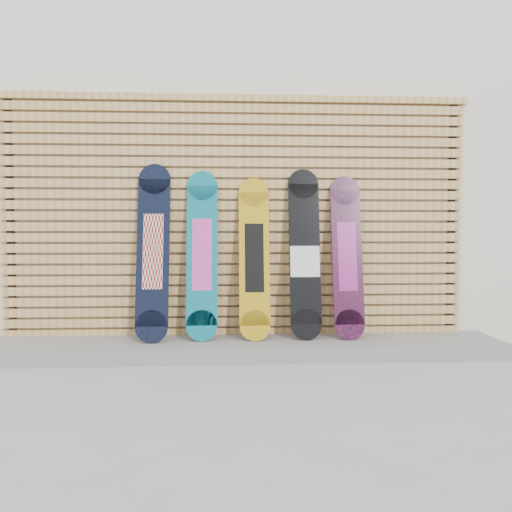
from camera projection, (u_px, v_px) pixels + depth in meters
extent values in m
plane|color=#99999C|center=(259.00, 377.00, 3.65)|extent=(80.00, 80.00, 0.00)
cube|color=silver|center=(279.00, 179.00, 7.07)|extent=(12.00, 5.00, 3.60)
cube|color=gray|center=(237.00, 347.00, 4.32)|extent=(4.60, 0.70, 0.12)
cube|color=tan|center=(236.00, 332.00, 4.60)|extent=(4.20, 0.05, 0.08)
cube|color=tan|center=(236.00, 321.00, 4.60)|extent=(4.20, 0.05, 0.08)
cube|color=tan|center=(236.00, 311.00, 4.59)|extent=(4.20, 0.05, 0.07)
cube|color=tan|center=(236.00, 300.00, 4.59)|extent=(4.20, 0.05, 0.07)
cube|color=tan|center=(236.00, 290.00, 4.58)|extent=(4.20, 0.05, 0.07)
cube|color=tan|center=(236.00, 280.00, 4.58)|extent=(4.20, 0.05, 0.07)
cube|color=tan|center=(236.00, 269.00, 4.57)|extent=(4.20, 0.05, 0.07)
cube|color=tan|center=(236.00, 258.00, 4.57)|extent=(4.20, 0.05, 0.07)
cube|color=tan|center=(236.00, 248.00, 4.56)|extent=(4.20, 0.05, 0.07)
cube|color=tan|center=(236.00, 237.00, 4.56)|extent=(4.20, 0.05, 0.08)
cube|color=tan|center=(236.00, 227.00, 4.55)|extent=(4.20, 0.05, 0.08)
cube|color=tan|center=(236.00, 216.00, 4.55)|extent=(4.20, 0.05, 0.08)
cube|color=tan|center=(236.00, 205.00, 4.54)|extent=(4.20, 0.05, 0.08)
cube|color=tan|center=(236.00, 195.00, 4.54)|extent=(4.20, 0.05, 0.08)
cube|color=tan|center=(236.00, 184.00, 4.53)|extent=(4.20, 0.05, 0.08)
cube|color=tan|center=(236.00, 173.00, 4.53)|extent=(4.20, 0.05, 0.08)
cube|color=tan|center=(236.00, 163.00, 4.52)|extent=(4.20, 0.05, 0.08)
cube|color=tan|center=(236.00, 152.00, 4.52)|extent=(4.20, 0.05, 0.08)
cube|color=tan|center=(236.00, 141.00, 4.51)|extent=(4.20, 0.05, 0.08)
cube|color=tan|center=(236.00, 130.00, 4.51)|extent=(4.20, 0.05, 0.08)
cube|color=tan|center=(236.00, 119.00, 4.50)|extent=(4.20, 0.05, 0.08)
cube|color=tan|center=(236.00, 108.00, 4.50)|extent=(4.20, 0.05, 0.08)
cube|color=black|center=(11.00, 226.00, 4.47)|extent=(0.06, 0.04, 2.23)
cube|color=black|center=(451.00, 226.00, 4.68)|extent=(0.06, 0.04, 2.23)
cube|color=tan|center=(236.00, 98.00, 4.49)|extent=(4.26, 0.07, 0.06)
cube|color=black|center=(153.00, 251.00, 4.33)|extent=(0.28, 0.29, 1.27)
cylinder|color=black|center=(151.00, 327.00, 4.22)|extent=(0.28, 0.08, 0.28)
cylinder|color=black|center=(155.00, 179.00, 4.43)|extent=(0.28, 0.08, 0.28)
cube|color=silver|center=(153.00, 251.00, 4.33)|extent=(0.17, 0.16, 0.65)
cube|color=#0D6A7E|center=(202.00, 254.00, 4.37)|extent=(0.27, 0.25, 1.22)
cylinder|color=#0D6A7E|center=(202.00, 326.00, 4.29)|extent=(0.27, 0.07, 0.27)
cylinder|color=#0D6A7E|center=(202.00, 186.00, 4.46)|extent=(0.27, 0.07, 0.27)
cube|color=#F155B9|center=(202.00, 254.00, 4.37)|extent=(0.17, 0.14, 0.63)
cube|color=#BB9214|center=(254.00, 258.00, 4.39)|extent=(0.27, 0.26, 1.17)
cylinder|color=#BB9214|center=(255.00, 326.00, 4.30)|extent=(0.27, 0.08, 0.27)
cylinder|color=#BB9214|center=(254.00, 193.00, 4.48)|extent=(0.27, 0.08, 0.27)
cube|color=black|center=(254.00, 258.00, 4.39)|extent=(0.17, 0.15, 0.60)
cube|color=black|center=(305.00, 253.00, 4.42)|extent=(0.28, 0.25, 1.24)
cylinder|color=black|center=(306.00, 324.00, 4.34)|extent=(0.28, 0.07, 0.27)
cylinder|color=black|center=(303.00, 184.00, 4.50)|extent=(0.28, 0.07, 0.27)
cube|color=white|center=(305.00, 262.00, 4.41)|extent=(0.26, 0.08, 0.28)
cube|color=black|center=(347.00, 256.00, 4.44)|extent=(0.27, 0.26, 1.18)
cylinder|color=black|center=(350.00, 325.00, 4.35)|extent=(0.27, 0.07, 0.27)
cylinder|color=black|center=(345.00, 191.00, 4.53)|extent=(0.27, 0.07, 0.27)
cube|color=#941D78|center=(347.00, 256.00, 4.44)|extent=(0.17, 0.15, 0.61)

